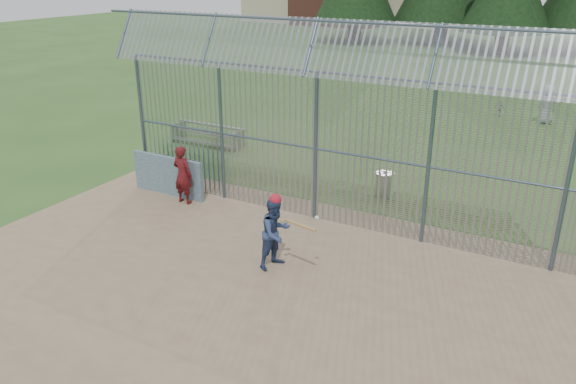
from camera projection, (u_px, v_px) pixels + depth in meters
The scene contains 11 objects.
ground at pixel (245, 275), 12.61m from camera, with size 120.00×120.00×0.00m, color #2D511E.
dirt_infield at pixel (233, 284), 12.20m from camera, with size 14.00×10.00×0.02m, color #756047.
dugout_wall at pixel (168, 176), 16.79m from camera, with size 2.50×0.12×1.20m, color #38566B.
batter at pixel (276, 233), 12.65m from camera, with size 0.81×0.63×1.67m, color navy.
onlooker at pixel (183, 175), 16.11m from camera, with size 0.63×0.41×1.72m, color maroon.
bg_kid_standing at pixel (547, 105), 24.35m from camera, with size 0.84×0.55×1.73m, color slate.
bg_kid_seated at pixel (499, 109), 25.64m from camera, with size 0.46×0.19×0.78m, color slate.
batting_gear at pixel (281, 205), 12.29m from camera, with size 1.26×0.40×0.57m.
trash_can at pixel (384, 184), 16.79m from camera, with size 0.56×0.56×0.82m.
bleacher at pixel (207, 134), 21.66m from camera, with size 3.00×0.95×0.72m.
backstop_fence at pixel (381, 146), 13.71m from camera, with size 20.09×0.81×5.30m.
Camera 1 is at (6.15, -9.17, 6.44)m, focal length 35.00 mm.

